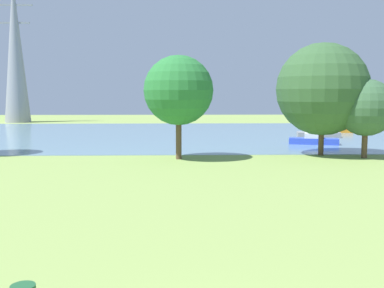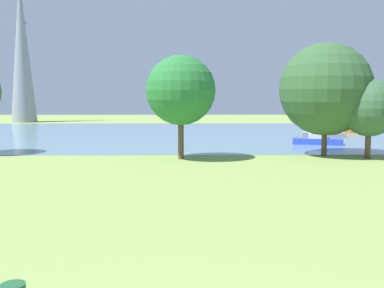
{
  "view_description": "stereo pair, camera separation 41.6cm",
  "coord_description": "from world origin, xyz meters",
  "px_view_note": "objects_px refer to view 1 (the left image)",
  "views": [
    {
      "loc": [
        -0.62,
        -7.67,
        5.07
      ],
      "look_at": [
        0.08,
        17.42,
        2.31
      ],
      "focal_mm": 43.28,
      "sensor_mm": 36.0,
      "label": 1
    },
    {
      "loc": [
        -0.2,
        -7.68,
        5.07
      ],
      "look_at": [
        0.08,
        17.42,
        2.31
      ],
      "focal_mm": 43.28,
      "sensor_mm": 36.0,
      "label": 2
    }
  ],
  "objects_px": {
    "sailboat_blue": "(314,140)",
    "electricity_pylon": "(15,50)",
    "tree_west_near": "(323,89)",
    "tree_west_far": "(366,108)",
    "sailboat_gray": "(319,134)",
    "sailboat_orange": "(333,129)",
    "tree_east_far": "(179,90)"
  },
  "relations": [
    {
      "from": "sailboat_blue",
      "to": "electricity_pylon",
      "type": "height_order",
      "value": "electricity_pylon"
    },
    {
      "from": "tree_west_near",
      "to": "tree_west_far",
      "type": "height_order",
      "value": "tree_west_near"
    },
    {
      "from": "sailboat_gray",
      "to": "tree_west_far",
      "type": "relative_size",
      "value": 1.0
    },
    {
      "from": "sailboat_gray",
      "to": "sailboat_orange",
      "type": "xyz_separation_m",
      "value": [
        3.8,
        6.42,
        -0.0
      ]
    },
    {
      "from": "sailboat_gray",
      "to": "electricity_pylon",
      "type": "height_order",
      "value": "electricity_pylon"
    },
    {
      "from": "tree_west_near",
      "to": "tree_west_far",
      "type": "bearing_deg",
      "value": -30.5
    },
    {
      "from": "sailboat_orange",
      "to": "tree_east_far",
      "type": "bearing_deg",
      "value": -130.21
    },
    {
      "from": "sailboat_blue",
      "to": "tree_east_far",
      "type": "relative_size",
      "value": 0.82
    },
    {
      "from": "sailboat_orange",
      "to": "tree_east_far",
      "type": "height_order",
      "value": "tree_east_far"
    },
    {
      "from": "tree_west_near",
      "to": "tree_west_far",
      "type": "relative_size",
      "value": 1.48
    },
    {
      "from": "tree_east_far",
      "to": "tree_west_near",
      "type": "xyz_separation_m",
      "value": [
        11.69,
        1.94,
        0.11
      ]
    },
    {
      "from": "sailboat_gray",
      "to": "tree_west_far",
      "type": "height_order",
      "value": "sailboat_gray"
    },
    {
      "from": "tree_west_near",
      "to": "tree_west_far",
      "type": "xyz_separation_m",
      "value": [
        2.92,
        -1.72,
        -1.44
      ]
    },
    {
      "from": "tree_west_far",
      "to": "sailboat_gray",
      "type": "bearing_deg",
      "value": 84.96
    },
    {
      "from": "sailboat_blue",
      "to": "tree_east_far",
      "type": "xyz_separation_m",
      "value": [
        -13.46,
        -10.02,
        4.82
      ]
    },
    {
      "from": "tree_east_far",
      "to": "tree_west_near",
      "type": "bearing_deg",
      "value": 9.45
    },
    {
      "from": "sailboat_orange",
      "to": "tree_west_far",
      "type": "xyz_separation_m",
      "value": [
        -5.29,
        -23.3,
        3.49
      ]
    },
    {
      "from": "tree_east_far",
      "to": "electricity_pylon",
      "type": "relative_size",
      "value": 0.32
    },
    {
      "from": "sailboat_blue",
      "to": "tree_west_near",
      "type": "relative_size",
      "value": 0.71
    },
    {
      "from": "electricity_pylon",
      "to": "tree_east_far",
      "type": "bearing_deg",
      "value": -58.73
    },
    {
      "from": "sailboat_orange",
      "to": "tree_west_far",
      "type": "distance_m",
      "value": 24.15
    },
    {
      "from": "tree_east_far",
      "to": "electricity_pylon",
      "type": "xyz_separation_m",
      "value": [
        -28.27,
        46.55,
        7.31
      ]
    },
    {
      "from": "sailboat_orange",
      "to": "sailboat_blue",
      "type": "xyz_separation_m",
      "value": [
        -6.43,
        -13.51,
        0.01
      ]
    },
    {
      "from": "electricity_pylon",
      "to": "tree_west_near",
      "type": "bearing_deg",
      "value": -48.15
    },
    {
      "from": "tree_east_far",
      "to": "tree_west_far",
      "type": "xyz_separation_m",
      "value": [
        14.6,
        0.23,
        -1.34
      ]
    },
    {
      "from": "tree_west_far",
      "to": "electricity_pylon",
      "type": "distance_m",
      "value": 63.7
    },
    {
      "from": "sailboat_blue",
      "to": "tree_west_near",
      "type": "xyz_separation_m",
      "value": [
        -1.77,
        -8.07,
        4.93
      ]
    },
    {
      "from": "tree_east_far",
      "to": "sailboat_orange",
      "type": "bearing_deg",
      "value": 49.79
    },
    {
      "from": "sailboat_blue",
      "to": "electricity_pylon",
      "type": "bearing_deg",
      "value": 138.8
    },
    {
      "from": "sailboat_blue",
      "to": "electricity_pylon",
      "type": "xyz_separation_m",
      "value": [
        -41.73,
        36.53,
        12.13
      ]
    },
    {
      "from": "sailboat_gray",
      "to": "electricity_pylon",
      "type": "distance_m",
      "value": 54.6
    },
    {
      "from": "sailboat_gray",
      "to": "sailboat_orange",
      "type": "relative_size",
      "value": 1.08
    }
  ]
}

